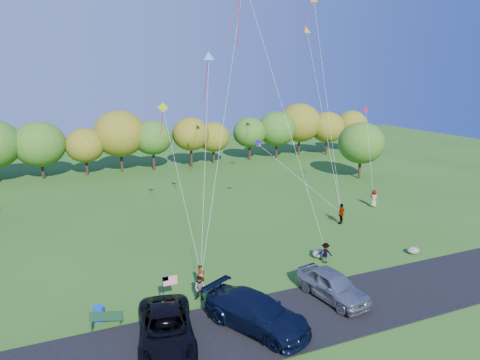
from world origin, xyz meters
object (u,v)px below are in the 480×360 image
object	(u,v)px
flyer_b	(200,288)
park_bench	(106,319)
flyer_c	(325,253)
minivan_dark	(166,328)
flyer_a	(201,277)
minivan_navy	(256,312)
trash_barrel	(99,314)
minivan_silver	(333,285)
flyer_d	(341,214)
flyer_e	(374,198)

from	to	relation	value
flyer_b	park_bench	world-z (taller)	flyer_b
flyer_b	flyer_c	world-z (taller)	flyer_b
minivan_dark	flyer_a	size ratio (longest dim) A/B	3.75
minivan_navy	trash_barrel	distance (m)	8.87
minivan_navy	flyer_c	xyz separation A→B (m)	(8.19, 5.63, -0.19)
flyer_b	trash_barrel	xyz separation A→B (m)	(-5.94, 0.05, -0.35)
minivan_navy	flyer_c	size ratio (longest dim) A/B	4.04
minivan_dark	park_bench	size ratio (longest dim) A/B	3.41
flyer_b	trash_barrel	distance (m)	5.95
minivan_navy	minivan_silver	world-z (taller)	minivan_navy
flyer_a	flyer_d	bearing A→B (deg)	0.93
flyer_c	flyer_e	world-z (taller)	flyer_e
minivan_dark	flyer_c	size ratio (longest dim) A/B	3.84
flyer_c	park_bench	bearing A→B (deg)	49.11
flyer_b	park_bench	size ratio (longest dim) A/B	0.90
minivan_dark	flyer_b	size ratio (longest dim) A/B	3.78
trash_barrel	flyer_a	bearing A→B (deg)	12.10
flyer_c	park_bench	size ratio (longest dim) A/B	0.89
flyer_b	flyer_a	bearing A→B (deg)	101.30
park_bench	flyer_b	bearing A→B (deg)	26.70
flyer_d	flyer_e	world-z (taller)	flyer_d
flyer_c	flyer_e	distance (m)	15.62
flyer_a	flyer_e	distance (m)	23.98
minivan_dark	minivan_navy	size ratio (longest dim) A/B	0.95
flyer_e	trash_barrel	world-z (taller)	flyer_e
flyer_d	flyer_e	distance (m)	6.89
flyer_a	trash_barrel	size ratio (longest dim) A/B	1.82
flyer_e	park_bench	world-z (taller)	flyer_e
park_bench	trash_barrel	world-z (taller)	park_bench
flyer_a	minivan_silver	bearing A→B (deg)	-54.61
flyer_c	trash_barrel	size ratio (longest dim) A/B	1.77
minivan_navy	flyer_e	distance (m)	25.54
minivan_dark	park_bench	world-z (taller)	minivan_dark
minivan_silver	flyer_d	bearing A→B (deg)	43.01
minivan_navy	park_bench	bearing A→B (deg)	128.69
minivan_navy	flyer_d	xyz separation A→B (m)	(14.32, 12.21, -0.00)
flyer_c	flyer_d	size ratio (longest dim) A/B	0.80
flyer_d	flyer_e	size ratio (longest dim) A/B	1.06
minivan_silver	flyer_d	size ratio (longest dim) A/B	2.66
minivan_dark	minivan_silver	world-z (taller)	minivan_silver
flyer_b	flyer_d	bearing A→B (deg)	57.47
flyer_b	flyer_c	xyz separation A→B (m)	(10.09, 1.56, -0.01)
minivan_navy	flyer_c	distance (m)	9.94
flyer_e	flyer_d	bearing A→B (deg)	83.35
minivan_navy	flyer_a	bearing A→B (deg)	76.35
flyer_b	flyer_c	size ratio (longest dim) A/B	1.02
flyer_b	park_bench	bearing A→B (deg)	-141.07
flyer_a	park_bench	world-z (taller)	flyer_a
minivan_navy	flyer_e	xyz separation A→B (m)	(20.53, 15.19, -0.06)
minivan_navy	park_bench	distance (m)	8.20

